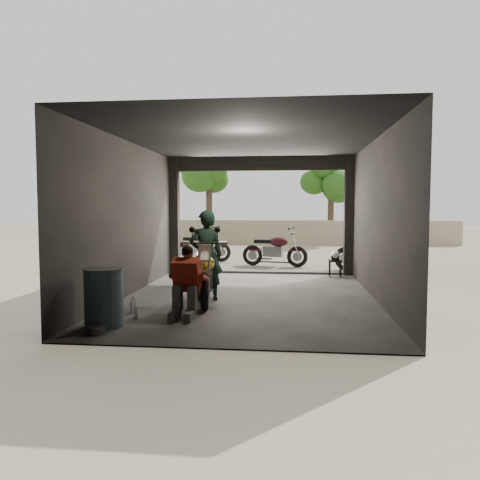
% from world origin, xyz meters
% --- Properties ---
extents(ground, '(80.00, 80.00, 0.00)m').
position_xyz_m(ground, '(0.00, 0.00, 0.00)').
color(ground, '#7A6D56').
rests_on(ground, ground).
extents(garage, '(7.00, 7.13, 3.20)m').
position_xyz_m(garage, '(0.00, 0.55, 1.28)').
color(garage, '#2D2B28').
rests_on(garage, ground).
extents(boundary_wall, '(18.00, 0.30, 1.20)m').
position_xyz_m(boundary_wall, '(0.00, 14.00, 0.60)').
color(boundary_wall, gray).
rests_on(boundary_wall, ground).
extents(tree_left, '(2.20, 2.20, 5.60)m').
position_xyz_m(tree_left, '(-3.00, 12.50, 3.99)').
color(tree_left, '#382B1E').
rests_on(tree_left, ground).
extents(tree_right, '(2.20, 2.20, 5.00)m').
position_xyz_m(tree_right, '(2.80, 14.00, 3.56)').
color(tree_right, '#382B1E').
rests_on(tree_right, ground).
extents(main_bike, '(1.03, 1.95, 1.24)m').
position_xyz_m(main_bike, '(-0.78, -0.57, 0.62)').
color(main_bike, beige).
rests_on(main_bike, ground).
extents(left_bike, '(0.79, 1.66, 1.09)m').
position_xyz_m(left_bike, '(-1.30, 2.23, 0.55)').
color(left_bike, black).
rests_on(left_bike, ground).
extents(outside_bike_a, '(1.85, 0.91, 1.21)m').
position_xyz_m(outside_bike_a, '(-2.19, 6.31, 0.60)').
color(outside_bike_a, black).
rests_on(outside_bike_a, ground).
extents(outside_bike_b, '(1.93, 1.11, 1.23)m').
position_xyz_m(outside_bike_b, '(0.34, 5.17, 0.61)').
color(outside_bike_b, '#360C14').
rests_on(outside_bike_b, ground).
extents(outside_bike_c, '(1.97, 1.85, 1.30)m').
position_xyz_m(outside_bike_c, '(2.99, 3.95, 0.65)').
color(outside_bike_c, black).
rests_on(outside_bike_c, ground).
extents(rider, '(0.75, 0.61, 1.79)m').
position_xyz_m(rider, '(-0.81, -0.38, 0.90)').
color(rider, black).
rests_on(rider, ground).
extents(mechanic, '(0.62, 0.82, 1.16)m').
position_xyz_m(mechanic, '(-0.90, -1.86, 0.58)').
color(mechanic, '#A52E16').
rests_on(mechanic, ground).
extents(stool, '(0.33, 0.33, 0.46)m').
position_xyz_m(stool, '(2.00, 3.00, 0.39)').
color(stool, black).
rests_on(stool, ground).
extents(helmet, '(0.31, 0.32, 0.24)m').
position_xyz_m(helmet, '(2.00, 3.02, 0.59)').
color(helmet, silver).
rests_on(helmet, stool).
extents(oil_drum, '(0.76, 0.76, 0.91)m').
position_xyz_m(oil_drum, '(-2.00, -2.57, 0.45)').
color(oil_drum, '#3D5867').
rests_on(oil_drum, ground).
extents(sign_post, '(0.83, 0.08, 2.50)m').
position_xyz_m(sign_post, '(3.27, 3.04, 1.69)').
color(sign_post, black).
rests_on(sign_post, ground).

